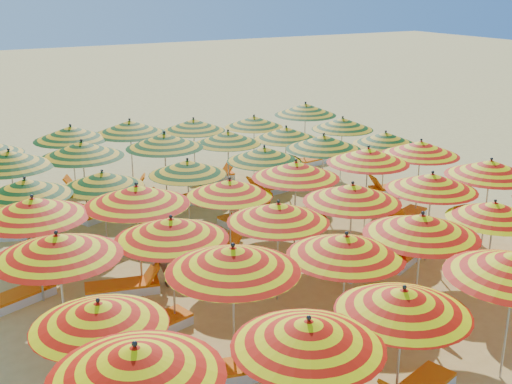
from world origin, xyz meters
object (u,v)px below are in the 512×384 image
(umbrella_10, at_px, (494,211))
(umbrella_16, at_px, (432,182))
(umbrella_23, at_px, (421,148))
(umbrella_13, at_px, (171,229))
(umbrella_26, at_px, (188,167))
(lounger_8, at_px, (151,328))
(umbrella_18, at_px, (33,208))
(umbrella_37, at_px, (71,133))
(lounger_24, at_px, (121,191))
(lounger_12, at_px, (124,287))
(umbrella_1, at_px, (308,333))
(umbrella_12, at_px, (57,246))
(lounger_5, at_px, (364,329))
(umbrella_33, at_px, (228,137))
(umbrella_17, at_px, (491,168))
(umbrella_15, at_px, (352,193))
(umbrella_19, at_px, (137,195))
(umbrella_25, at_px, (103,179))
(umbrella_38, at_px, (130,127))
(umbrella_34, at_px, (286,133))
(umbrella_22, at_px, (368,156))
(lounger_21, at_px, (270,189))
(lounger_15, at_px, (131,243))
(umbrella_8, at_px, (346,246))
(umbrella_29, at_px, (385,138))
(lounger_11, at_px, (19,297))
(umbrella_0, at_px, (136,361))
(beachgoer_b, at_px, (161,258))
(lounger_9, at_px, (360,265))
(lounger_26, at_px, (317,160))
(lounger_10, at_px, (403,257))
(umbrella_6, at_px, (99,314))
(umbrella_20, at_px, (230,188))
(lounger_6, at_px, (403,326))
(beachgoer_a, at_px, (236,213))
(umbrella_9, at_px, (422,225))
(lounger_16, at_px, (246,216))
(lounger_20, at_px, (180,201))
(umbrella_32, at_px, (164,141))
(umbrella_35, at_px, (342,124))
(lounger_17, at_px, (393,189))
(umbrella_39, at_px, (194,125))
(umbrella_40, at_px, (254,122))
(lounger_23, at_px, (90,191))
(umbrella_7, at_px, (233,259))
(lounger_13, at_px, (209,257))
(umbrella_14, at_px, (278,212))

(umbrella_10, bearing_deg, umbrella_16, 91.04)
(umbrella_23, bearing_deg, umbrella_13, -164.32)
(umbrella_26, xyz_separation_m, lounger_8, (-2.89, -4.63, -1.89))
(umbrella_18, relative_size, umbrella_37, 1.25)
(lounger_8, height_order, lounger_24, same)
(lounger_12, bearing_deg, umbrella_1, -70.42)
(umbrella_12, bearing_deg, lounger_5, -23.62)
(umbrella_33, bearing_deg, umbrella_17, -59.45)
(umbrella_12, bearing_deg, umbrella_15, -0.07)
(umbrella_19, distance_m, umbrella_25, 2.46)
(umbrella_1, height_order, umbrella_13, umbrella_13)
(umbrella_10, distance_m, umbrella_38, 12.32)
(umbrella_34, height_order, lounger_12, umbrella_34)
(umbrella_22, xyz_separation_m, lounger_21, (-0.79, 4.21, -2.07))
(umbrella_34, xyz_separation_m, lounger_15, (-6.39, -2.30, -1.91))
(umbrella_12, xyz_separation_m, umbrella_13, (2.26, -0.06, -0.06))
(umbrella_25, relative_size, umbrella_33, 0.92)
(umbrella_8, relative_size, umbrella_29, 1.19)
(umbrella_19, bearing_deg, lounger_11, 169.75)
(umbrella_0, height_order, beachgoer_b, umbrella_0)
(umbrella_26, distance_m, umbrella_29, 7.19)
(lounger_9, height_order, lounger_26, same)
(umbrella_10, height_order, umbrella_33, umbrella_33)
(umbrella_10, distance_m, umbrella_34, 8.81)
(umbrella_16, height_order, lounger_10, umbrella_16)
(umbrella_13, bearing_deg, umbrella_6, -131.78)
(umbrella_20, relative_size, lounger_6, 1.30)
(umbrella_0, bearing_deg, lounger_11, 94.24)
(beachgoer_a, bearing_deg, lounger_9, 61.13)
(umbrella_9, height_order, lounger_15, umbrella_9)
(umbrella_19, height_order, lounger_16, umbrella_19)
(umbrella_34, distance_m, lounger_9, 6.99)
(umbrella_10, distance_m, umbrella_33, 9.45)
(umbrella_22, height_order, lounger_20, umbrella_22)
(umbrella_15, xyz_separation_m, umbrella_32, (-2.06, 6.88, 0.06))
(umbrella_10, height_order, lounger_9, umbrella_10)
(umbrella_18, distance_m, umbrella_35, 12.48)
(beachgoer_b, bearing_deg, lounger_17, 60.00)
(umbrella_37, bearing_deg, umbrella_34, -22.02)
(umbrella_8, xyz_separation_m, lounger_24, (-0.92, 11.42, -2.01))
(umbrella_15, bearing_deg, lounger_8, -177.98)
(lounger_8, bearing_deg, umbrella_39, -132.82)
(umbrella_12, height_order, lounger_11, umbrella_12)
(umbrella_40, bearing_deg, lounger_26, 1.08)
(lounger_23, bearing_deg, umbrella_7, 112.23)
(umbrella_6, xyz_separation_m, lounger_5, (5.44, 0.14, -1.89))
(umbrella_32, relative_size, lounger_21, 1.52)
(umbrella_7, bearing_deg, umbrella_16, 16.77)
(lounger_13, bearing_deg, umbrella_19, -171.15)
(umbrella_14, height_order, umbrella_39, umbrella_14)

